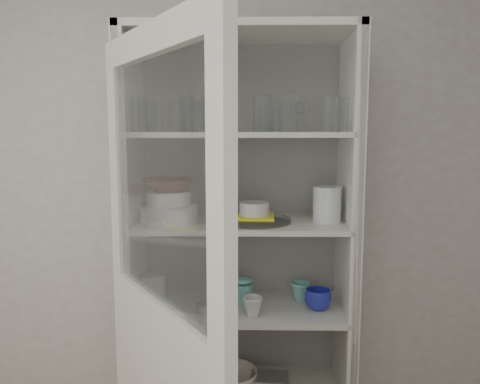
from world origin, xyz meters
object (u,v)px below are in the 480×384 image
at_px(pantry_cabinet, 240,284).
at_px(goblet_3, 304,115).
at_px(white_canister, 153,288).
at_px(mug_teal, 301,291).
at_px(tin_box, 269,381).
at_px(cream_bowl, 169,198).
at_px(grey_bowl_stack, 327,204).
at_px(teal_jar, 243,291).
at_px(plate_stack_back, 156,209).
at_px(cream_dish, 232,378).
at_px(measuring_cups, 207,307).
at_px(mug_white, 253,306).
at_px(goblet_2, 285,115).
at_px(cupboard_door, 162,367).
at_px(goblet_1, 203,115).
at_px(goblet_0, 187,112).
at_px(plate_stack_front, 169,214).
at_px(yellow_trivet, 254,216).
at_px(terracotta_bowl, 169,185).
at_px(glass_platter, 254,220).
at_px(mug_blue, 318,299).
at_px(white_ramekin, 254,209).

relative_size(pantry_cabinet, goblet_3, 13.38).
xyz_separation_m(pantry_cabinet, white_canister, (-0.41, -0.04, -0.01)).
xyz_separation_m(mug_teal, tin_box, (-0.15, -0.08, -0.42)).
distance_m(cream_bowl, grey_bowl_stack, 0.70).
bearing_deg(teal_jar, grey_bowl_stack, -9.66).
bearing_deg(plate_stack_back, cream_dish, -20.31).
relative_size(mug_teal, measuring_cups, 0.93).
height_order(mug_white, teal_jar, teal_jar).
bearing_deg(goblet_2, cupboard_door, -122.97).
bearing_deg(cupboard_door, grey_bowl_stack, 98.71).
distance_m(pantry_cabinet, goblet_2, 0.83).
bearing_deg(goblet_1, goblet_0, 157.97).
distance_m(goblet_2, plate_stack_front, 0.70).
relative_size(goblet_1, yellow_trivet, 0.89).
bearing_deg(goblet_3, plate_stack_back, 175.01).
bearing_deg(cream_bowl, goblet_2, 19.22).
distance_m(goblet_0, tin_box, 1.33).
height_order(mug_white, cream_dish, mug_white).
relative_size(terracotta_bowl, glass_platter, 0.67).
distance_m(goblet_3, tin_box, 1.26).
distance_m(mug_teal, mug_white, 0.30).
distance_m(cream_bowl, mug_white, 0.60).
xyz_separation_m(goblet_0, white_canister, (-0.16, -0.09, -0.82)).
xyz_separation_m(goblet_1, plate_stack_front, (-0.14, -0.16, -0.44)).
distance_m(goblet_2, mug_teal, 0.84).
height_order(cream_bowl, teal_jar, cream_bowl).
distance_m(goblet_0, mug_blue, 1.05).
relative_size(terracotta_bowl, measuring_cups, 2.21).
height_order(teal_jar, tin_box, teal_jar).
bearing_deg(mug_teal, terracotta_bowl, -159.12).
relative_size(cupboard_door, goblet_0, 11.07).
height_order(goblet_1, teal_jar, goblet_1).
bearing_deg(glass_platter, measuring_cups, -165.49).
relative_size(goblet_2, goblet_3, 0.98).
relative_size(goblet_3, plate_stack_front, 0.62).
bearing_deg(goblet_2, teal_jar, -160.17).
distance_m(goblet_2, teal_jar, 0.85).
bearing_deg(cream_dish, pantry_cabinet, 57.66).
height_order(yellow_trivet, mug_teal, yellow_trivet).
relative_size(goblet_2, white_canister, 1.11).
xyz_separation_m(goblet_0, teal_jar, (0.26, -0.08, -0.84)).
relative_size(white_ramekin, measuring_cups, 1.34).
height_order(plate_stack_back, cream_bowl, cream_bowl).
distance_m(mug_teal, measuring_cups, 0.46).
bearing_deg(measuring_cups, plate_stack_back, 139.52).
relative_size(mug_white, cream_dish, 0.38).
xyz_separation_m(cupboard_door, tin_box, (0.39, 0.59, -0.38)).
relative_size(plate_stack_front, mug_blue, 2.13).
relative_size(goblet_3, measuring_cups, 1.56).
distance_m(pantry_cabinet, yellow_trivet, 0.36).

